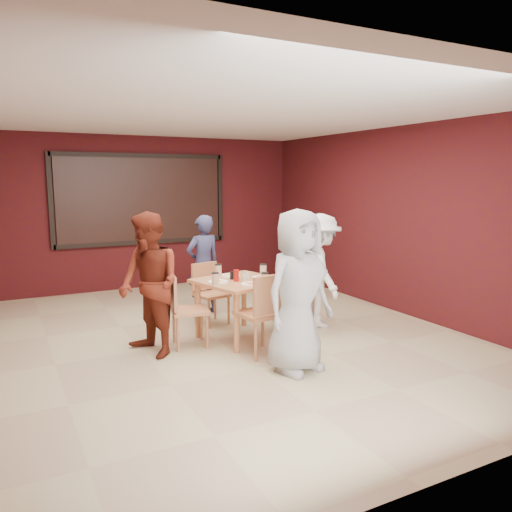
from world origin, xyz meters
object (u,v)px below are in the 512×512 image
diner_left (149,285)px  diner_right (321,270)px  dining_table (240,287)px  diner_front (298,291)px  diner_back (203,265)px  chair_right (296,291)px  chair_front (264,310)px  chair_left (183,306)px  chair_back (209,289)px

diner_left → diner_right: 2.41m
dining_table → diner_front: bearing=-87.0°
diner_back → diner_front: bearing=83.0°
chair_right → diner_front: bearing=-121.3°
chair_right → diner_back: bearing=121.1°
chair_front → chair_left: 1.02m
chair_left → diner_right: 1.99m
dining_table → diner_front: diner_front is taller
chair_right → diner_front: (-0.77, -1.26, 0.33)m
diner_left → dining_table: bearing=77.9°
diner_back → chair_front: bearing=80.3°
chair_back → diner_back: 0.59m
chair_back → diner_left: size_ratio=0.51×
chair_left → diner_right: size_ratio=0.57×
chair_right → chair_left: bearing=179.3°
chair_right → diner_back: (-0.81, 1.34, 0.22)m
chair_back → diner_left: bearing=-140.2°
chair_left → diner_back: diner_back is taller
chair_front → diner_front: diner_front is taller
chair_front → diner_back: 2.06m
dining_table → diner_front: 1.27m
chair_back → diner_left: (-1.09, -0.91, 0.35)m
diner_front → chair_right: bearing=45.1°
chair_right → diner_left: size_ratio=0.57×
chair_left → diner_right: bearing=-0.8°
chair_front → diner_right: (1.26, 0.70, 0.23)m
diner_back → diner_left: bearing=41.8°
chair_back → diner_left: diner_left is taller
diner_left → chair_right: bearing=76.7°
chair_left → chair_back: bearing=50.9°
dining_table → chair_left: dining_table is taller
dining_table → diner_back: bearing=88.9°
dining_table → chair_left: (-0.75, 0.03, -0.16)m
chair_front → diner_back: diner_back is taller
diner_front → diner_back: size_ratio=1.15×
diner_right → chair_front: bearing=133.9°
diner_back → diner_right: 1.80m
chair_left → diner_left: diner_left is taller
chair_front → diner_left: bearing=151.5°
diner_back → dining_table: bearing=81.0°
chair_left → diner_back: 1.55m
chair_front → chair_right: 1.12m
chair_right → chair_back: bearing=138.3°
dining_table → chair_front: 0.71m
chair_back → diner_right: bearing=-32.4°
diner_right → diner_left: bearing=106.7°
dining_table → diner_back: diner_back is taller
diner_front → diner_right: size_ratio=1.11×
chair_back → diner_front: (0.16, -2.09, 0.38)m
dining_table → chair_right: bearing=0.7°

